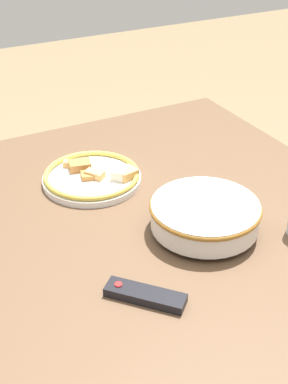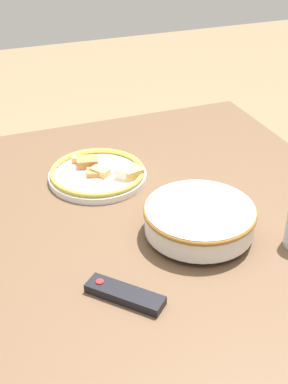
% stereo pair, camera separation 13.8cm
% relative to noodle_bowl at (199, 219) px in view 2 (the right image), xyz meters
% --- Properties ---
extents(dining_table, '(1.19, 1.09, 0.71)m').
position_rel_noodle_bowl_xyz_m(dining_table, '(0.12, 0.06, -0.12)').
color(dining_table, brown).
rests_on(dining_table, ground_plane).
extents(noodle_bowl, '(0.27, 0.27, 0.08)m').
position_rel_noodle_bowl_xyz_m(noodle_bowl, '(0.00, 0.00, 0.00)').
color(noodle_bowl, silver).
rests_on(noodle_bowl, dining_table).
extents(food_plate, '(0.28, 0.28, 0.05)m').
position_rel_noodle_bowl_xyz_m(food_plate, '(0.34, 0.15, -0.03)').
color(food_plate, white).
rests_on(food_plate, dining_table).
extents(tv_remote, '(0.16, 0.15, 0.02)m').
position_rel_noodle_bowl_xyz_m(tv_remote, '(-0.15, 0.24, -0.04)').
color(tv_remote, black).
rests_on(tv_remote, dining_table).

